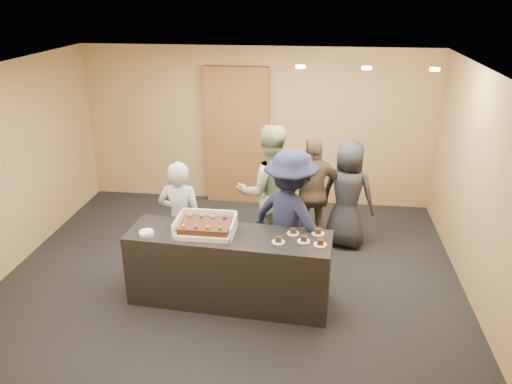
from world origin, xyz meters
TOP-DOWN VIEW (x-y plane):
  - room at (0.00, 0.00)m, footprint 6.04×6.00m
  - serving_counter at (0.07, -0.66)m, footprint 2.44×0.85m
  - storage_cabinet at (-0.33, 2.41)m, footprint 1.08×0.15m
  - cake_box at (-0.20, -0.64)m, footprint 0.69×0.47m
  - sheet_cake at (-0.20, -0.66)m, footprint 0.58×0.40m
  - plate_stack at (-0.88, -0.78)m, footprint 0.17×0.17m
  - slice_a at (0.67, -0.78)m, footprint 0.15×0.15m
  - slice_b at (0.82, -0.54)m, footprint 0.15×0.15m
  - slice_c at (0.95, -0.72)m, footprint 0.15×0.15m
  - slice_d at (1.11, -0.51)m, footprint 0.15×0.15m
  - slice_e at (1.14, -0.78)m, footprint 0.15×0.15m
  - person_server_grey at (-0.65, -0.14)m, footprint 0.59×0.40m
  - person_sage_man at (0.42, 0.59)m, footprint 1.10×0.96m
  - person_navy_man at (0.76, -0.17)m, footprint 1.34×1.20m
  - person_brown_extra at (1.03, 0.88)m, footprint 1.05×0.67m
  - person_dark_suit at (1.52, 0.98)m, footprint 0.91×0.75m
  - ceiling_spotlights at (1.60, 0.50)m, footprint 1.72×0.12m

SIDE VIEW (x-z plane):
  - serving_counter at x=0.07m, z-range 0.00..0.90m
  - person_server_grey at x=-0.65m, z-range 0.00..1.59m
  - person_dark_suit at x=1.52m, z-range 0.00..1.60m
  - person_brown_extra at x=1.03m, z-range 0.00..1.67m
  - person_navy_man at x=0.76m, z-range 0.00..1.81m
  - plate_stack at x=-0.88m, z-range 0.90..0.94m
  - slice_a at x=0.67m, z-range 0.89..0.96m
  - slice_b at x=0.82m, z-range 0.89..0.96m
  - slice_c at x=0.95m, z-range 0.89..0.96m
  - slice_d at x=1.11m, z-range 0.89..0.96m
  - slice_e at x=1.14m, z-range 0.89..0.96m
  - cake_box at x=-0.20m, z-range 0.85..1.05m
  - person_sage_man at x=0.42m, z-range 0.00..1.90m
  - sheet_cake at x=-0.20m, z-range 0.94..1.05m
  - storage_cabinet at x=-0.33m, z-range 0.00..2.38m
  - room at x=0.00m, z-range 0.00..2.70m
  - ceiling_spotlights at x=1.60m, z-range 2.66..2.69m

